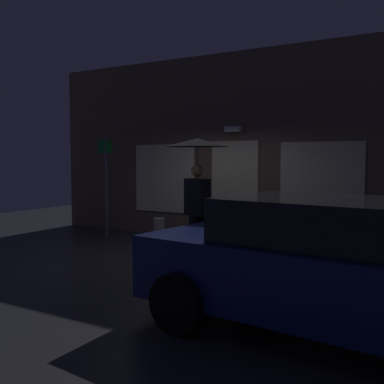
{
  "coord_description": "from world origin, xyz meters",
  "views": [
    {
      "loc": [
        4.36,
        -6.91,
        1.82
      ],
      "look_at": [
        0.11,
        0.2,
        1.22
      ],
      "focal_mm": 43.34,
      "sensor_mm": 36.0,
      "label": 1
    }
  ],
  "objects_px": {
    "person_with_umbrella": "(197,167)",
    "sidewalk_bollard": "(159,231)",
    "parked_car": "(341,267)",
    "street_sign_post": "(106,180)"
  },
  "relations": [
    {
      "from": "person_with_umbrella",
      "to": "sidewalk_bollard",
      "type": "relative_size",
      "value": 4.0
    },
    {
      "from": "parked_car",
      "to": "street_sign_post",
      "type": "height_order",
      "value": "street_sign_post"
    },
    {
      "from": "street_sign_post",
      "to": "sidewalk_bollard",
      "type": "bearing_deg",
      "value": -0.81
    },
    {
      "from": "person_with_umbrella",
      "to": "parked_car",
      "type": "relative_size",
      "value": 0.51
    },
    {
      "from": "person_with_umbrella",
      "to": "sidewalk_bollard",
      "type": "height_order",
      "value": "person_with_umbrella"
    },
    {
      "from": "street_sign_post",
      "to": "person_with_umbrella",
      "type": "bearing_deg",
      "value": -18.49
    },
    {
      "from": "person_with_umbrella",
      "to": "sidewalk_bollard",
      "type": "distance_m",
      "value": 2.29
    },
    {
      "from": "parked_car",
      "to": "sidewalk_bollard",
      "type": "bearing_deg",
      "value": 149.1
    },
    {
      "from": "person_with_umbrella",
      "to": "street_sign_post",
      "type": "bearing_deg",
      "value": -179.69
    },
    {
      "from": "person_with_umbrella",
      "to": "street_sign_post",
      "type": "xyz_separation_m",
      "value": [
        -3.02,
        1.01,
        -0.33
      ]
    }
  ]
}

